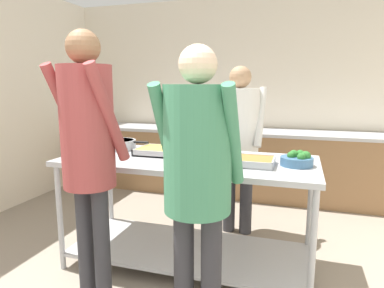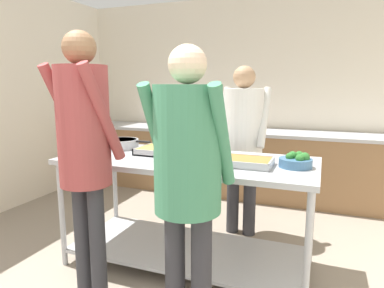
% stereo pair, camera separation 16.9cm
% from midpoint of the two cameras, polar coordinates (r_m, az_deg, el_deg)
% --- Properties ---
extents(wall_rear, '(5.03, 0.06, 2.65)m').
position_cam_midpoint_polar(wall_rear, '(4.91, 10.48, 7.98)').
color(wall_rear, beige).
rests_on(wall_rear, ground_plane).
extents(back_counter, '(4.87, 0.65, 0.88)m').
position_cam_midpoint_polar(back_counter, '(4.66, 9.29, -3.04)').
color(back_counter, olive).
rests_on(back_counter, ground_plane).
extents(serving_counter, '(2.00, 0.86, 0.90)m').
position_cam_midpoint_polar(serving_counter, '(2.79, 1.01, -8.29)').
color(serving_counter, '#ADAFB5').
rests_on(serving_counter, ground_plane).
extents(sauce_pan, '(0.44, 0.30, 0.08)m').
position_cam_midpoint_polar(sauce_pan, '(3.18, -10.03, 0.10)').
color(sauce_pan, '#ADAFB5').
rests_on(sauce_pan, serving_counter).
extents(serving_tray_roast, '(0.40, 0.32, 0.05)m').
position_cam_midpoint_polar(serving_tray_roast, '(2.90, -3.27, -1.15)').
color(serving_tray_roast, '#ADAFB5').
rests_on(serving_tray_roast, serving_counter).
extents(plate_stack, '(0.27, 0.27, 0.05)m').
position_cam_midpoint_polar(plate_stack, '(2.81, 4.07, -1.53)').
color(plate_stack, white).
rests_on(plate_stack, serving_counter).
extents(serving_tray_vegetables, '(0.40, 0.28, 0.05)m').
position_cam_midpoint_polar(serving_tray_vegetables, '(2.52, 10.66, -2.98)').
color(serving_tray_vegetables, '#ADAFB5').
rests_on(serving_tray_vegetables, serving_counter).
extents(broccoli_bowl, '(0.23, 0.23, 0.11)m').
position_cam_midpoint_polar(broccoli_bowl, '(2.56, 18.80, -2.74)').
color(broccoli_bowl, '#3D668C').
rests_on(broccoli_bowl, serving_counter).
extents(guest_serving_left, '(0.48, 0.41, 1.81)m').
position_cam_midpoint_polar(guest_serving_left, '(2.28, -15.51, 0.76)').
color(guest_serving_left, '#2D2D33').
rests_on(guest_serving_left, ground_plane).
extents(guest_serving_right, '(0.49, 0.38, 1.69)m').
position_cam_midpoint_polar(guest_serving_right, '(1.91, 1.83, -3.47)').
color(guest_serving_right, '#2D2D33').
rests_on(guest_serving_right, ground_plane).
extents(cook_behind_counter, '(0.48, 0.38, 1.65)m').
position_cam_midpoint_polar(cook_behind_counter, '(3.34, 9.91, 1.74)').
color(cook_behind_counter, '#2D2D33').
rests_on(cook_behind_counter, ground_plane).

